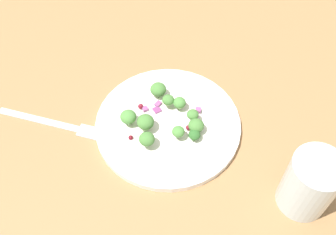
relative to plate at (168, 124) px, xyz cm
name	(u,v)px	position (x,y,z in cm)	size (l,w,h in cm)	color
ground_plane	(162,148)	(-2.47, -2.82, -1.86)	(180.00, 180.00, 2.00)	olive
plate	(168,124)	(0.00, 0.00, 0.00)	(24.58, 24.58, 1.70)	white
dressing_pool	(168,122)	(0.00, 0.00, 0.44)	(14.26, 14.26, 0.20)	white
broccoli_floret_0	(179,103)	(3.00, 1.79, 2.08)	(2.19, 2.19, 2.21)	#ADD18E
broccoli_floret_1	(168,100)	(1.44, 3.01, 2.28)	(2.08, 2.08, 2.11)	#ADD18E
broccoli_floret_2	(128,117)	(-6.01, 2.63, 2.22)	(2.69, 2.69, 2.72)	#ADD18E
broccoli_floret_3	(145,122)	(-3.90, 0.35, 2.41)	(2.86, 2.86, 2.89)	#ADD18E
broccoli_floret_4	(194,135)	(2.41, -4.89, 1.75)	(1.94, 1.94, 1.96)	#9EC684
broccoli_floret_5	(158,90)	(0.95, 6.02, 2.06)	(2.81, 2.81, 2.85)	#ADD18E
broccoli_floret_6	(196,126)	(3.41, -3.56, 1.98)	(2.59, 2.59, 2.62)	#9EC684
broccoli_floret_7	(178,132)	(0.19, -3.49, 2.16)	(2.06, 2.06, 2.08)	#8EB77A
broccoli_floret_8	(193,115)	(3.83, -1.49, 2.22)	(2.00, 2.00, 2.03)	#ADD18E
broccoli_floret_9	(146,138)	(-5.02, -2.61, 2.45)	(2.53, 2.53, 2.57)	#8EB77A
cranberry_0	(131,138)	(-6.92, -0.38, 0.75)	(0.81, 0.81, 0.81)	maroon
cranberry_1	(141,106)	(-3.00, 4.70, 1.03)	(0.93, 0.93, 0.93)	maroon
cranberry_2	(187,126)	(2.34, -2.45, 1.16)	(0.82, 0.82, 0.82)	maroon
cranberry_3	(184,102)	(4.10, 2.33, 0.98)	(0.72, 0.72, 0.72)	maroon
onion_bit_0	(198,110)	(5.62, -0.21, 1.04)	(0.92, 0.92, 0.50)	#934C84
onion_bit_1	(158,104)	(0.00, 4.06, 0.84)	(1.15, 0.82, 0.37)	#934C84
onion_bit_2	(147,108)	(-2.06, 3.97, 0.86)	(0.92, 0.88, 0.46)	#934C84
onion_bit_3	(157,110)	(-0.66, 3.03, 0.70)	(1.24, 1.22, 0.32)	#843D75
fork	(54,123)	(-17.43, 8.80, -0.61)	(15.21, 13.57, 0.50)	silver
water_glass	(310,184)	(12.44, -20.64, 4.34)	(7.46, 7.46, 10.39)	silver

